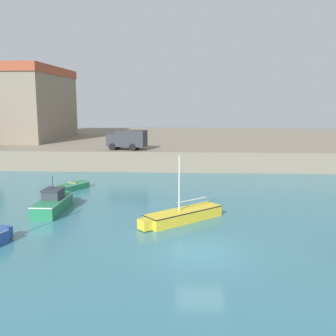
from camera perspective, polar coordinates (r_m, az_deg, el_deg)
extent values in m
plane|color=teal|center=(20.58, 4.74, -12.15)|extent=(200.00, 200.00, 0.00)
cube|color=gray|center=(62.39, 3.62, 3.58)|extent=(120.00, 40.00, 2.25)
cube|color=#284C9E|center=(24.03, -22.73, -8.65)|extent=(0.93, 0.84, 0.68)
cube|color=yellow|center=(25.57, 2.33, -6.88)|extent=(5.07, 4.67, 0.74)
cube|color=yellow|center=(23.78, -3.36, -8.16)|extent=(0.99, 1.00, 0.63)
cube|color=black|center=(25.48, 2.34, -6.17)|extent=(5.12, 4.71, 0.07)
cylinder|color=silver|center=(24.78, 1.64, -2.28)|extent=(0.10, 0.10, 3.56)
cylinder|color=silver|center=(25.76, 3.51, -4.65)|extent=(1.91, 1.68, 0.08)
cube|color=#237A4C|center=(35.37, -13.66, -2.63)|extent=(2.42, 3.23, 0.60)
cube|color=#237A4C|center=(34.17, -15.77, -3.15)|extent=(0.76, 0.72, 0.51)
cube|color=white|center=(35.32, -13.68, -2.22)|extent=(2.45, 3.26, 0.07)
cube|color=#997F5B|center=(35.30, -13.68, -2.09)|extent=(0.91, 0.62, 0.08)
cube|color=black|center=(36.52, -11.83, -2.10)|extent=(0.27, 0.27, 0.36)
cube|color=#237A4C|center=(28.77, -16.41, -5.24)|extent=(1.55, 4.50, 0.89)
cube|color=#237A4C|center=(31.16, -14.83, -4.04)|extent=(0.85, 0.70, 0.76)
cube|color=white|center=(28.68, -16.44, -4.45)|extent=(1.56, 4.55, 0.07)
cube|color=#333842|center=(28.80, -16.33, -3.66)|extent=(1.16, 1.58, 0.62)
cube|color=#2D333D|center=(28.73, -16.36, -2.98)|extent=(1.24, 1.71, 0.08)
cylinder|color=black|center=(28.63, -16.41, -2.02)|extent=(0.04, 0.04, 0.90)
cube|color=gray|center=(61.37, -19.55, 8.26)|extent=(9.18, 17.49, 9.10)
cube|color=#9E472D|center=(61.52, -19.82, 13.06)|extent=(9.37, 17.84, 1.20)
cube|color=#333338|center=(44.67, -5.31, 4.31)|extent=(3.48, 2.56, 1.80)
cube|color=#333338|center=(45.33, -7.79, 4.09)|extent=(1.59, 2.17, 1.40)
cube|color=#334756|center=(45.46, -8.34, 4.34)|extent=(0.39, 1.80, 0.70)
cylinder|color=black|center=(44.48, -8.06, 3.07)|extent=(0.83, 0.40, 0.80)
cylinder|color=black|center=(46.26, -7.27, 3.34)|extent=(0.83, 0.40, 0.80)
cylinder|color=black|center=(43.74, -5.16, 3.02)|extent=(0.83, 0.40, 0.80)
cylinder|color=black|center=(45.55, -4.46, 3.29)|extent=(0.83, 0.40, 0.80)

